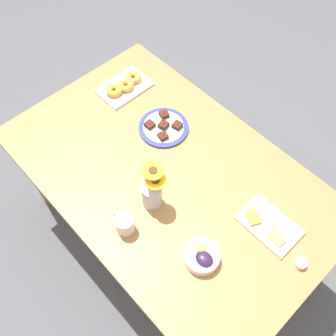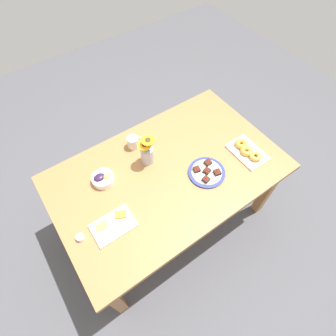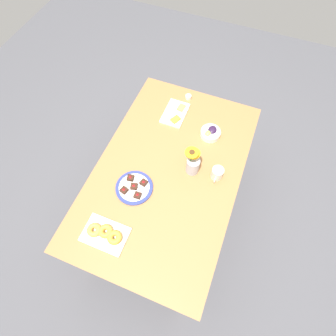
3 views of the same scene
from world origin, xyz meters
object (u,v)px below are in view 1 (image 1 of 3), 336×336
object	(u,v)px
dessert_plate	(164,127)
dining_table	(168,181)
coffee_mug	(124,224)
grape_bowl	(202,257)
croissant_platter	(124,86)
cheese_platter	(269,225)
jam_cup_honey	(301,263)
flower_vase	(152,193)

from	to	relation	value
dessert_plate	dining_table	bearing A→B (deg)	141.78
coffee_mug	grape_bowl	distance (m)	0.35
coffee_mug	croissant_platter	world-z (taller)	coffee_mug
grape_bowl	dessert_plate	xyz separation A→B (m)	(0.62, -0.35, -0.02)
cheese_platter	jam_cup_honey	size ratio (longest dim) A/B	5.42
cheese_platter	flower_vase	size ratio (longest dim) A/B	1.06
dining_table	cheese_platter	xyz separation A→B (m)	(-0.50, -0.13, 0.10)
dining_table	jam_cup_honey	xyz separation A→B (m)	(-0.70, -0.09, 0.10)
coffee_mug	dessert_plate	bearing A→B (deg)	-59.55
dining_table	coffee_mug	size ratio (longest dim) A/B	13.74
grape_bowl	flower_vase	distance (m)	0.34
dining_table	dessert_plate	distance (m)	0.28
dining_table	jam_cup_honey	world-z (taller)	jam_cup_honey
croissant_platter	cheese_platter	bearing A→B (deg)	176.54
dining_table	grape_bowl	distance (m)	0.46
coffee_mug	croissant_platter	xyz separation A→B (m)	(0.65, -0.53, -0.03)
croissant_platter	dessert_plate	size ratio (longest dim) A/B	1.09
dining_table	coffee_mug	xyz separation A→B (m)	(-0.08, 0.33, 0.13)
coffee_mug	croissant_platter	distance (m)	0.84
coffee_mug	flower_vase	bearing A→B (deg)	-85.08
coffee_mug	croissant_platter	bearing A→B (deg)	-39.27
cheese_platter	jam_cup_honey	xyz separation A→B (m)	(-0.20, 0.04, 0.00)
cheese_platter	jam_cup_honey	distance (m)	0.20
dining_table	flower_vase	size ratio (longest dim) A/B	6.49
cheese_platter	croissant_platter	xyz separation A→B (m)	(1.07, -0.06, 0.01)
coffee_mug	dessert_plate	world-z (taller)	coffee_mug
dessert_plate	flower_vase	size ratio (longest dim) A/B	1.04
flower_vase	grape_bowl	bearing A→B (deg)	174.75
croissant_platter	flower_vase	bearing A→B (deg)	150.74
jam_cup_honey	dessert_plate	world-z (taller)	dessert_plate
grape_bowl	croissant_platter	distance (m)	1.04
grape_bowl	dessert_plate	size ratio (longest dim) A/B	0.58
grape_bowl	cheese_platter	bearing A→B (deg)	-106.53
cheese_platter	dessert_plate	bearing A→B (deg)	-2.60
cheese_platter	dessert_plate	size ratio (longest dim) A/B	1.02
croissant_platter	flower_vase	size ratio (longest dim) A/B	1.14
grape_bowl	cheese_platter	size ratio (longest dim) A/B	0.57
coffee_mug	dining_table	bearing A→B (deg)	-76.16
grape_bowl	croissant_platter	bearing A→B (deg)	-21.65
coffee_mug	jam_cup_honey	xyz separation A→B (m)	(-0.62, -0.42, -0.03)
cheese_platter	dessert_plate	distance (m)	0.71
jam_cup_honey	flower_vase	world-z (taller)	flower_vase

